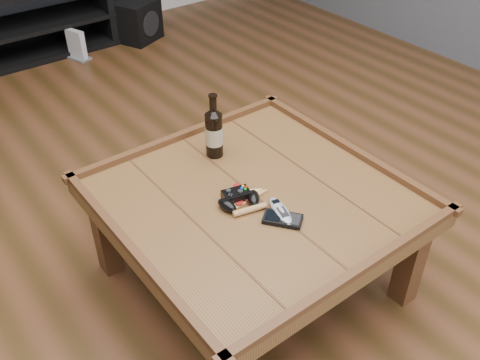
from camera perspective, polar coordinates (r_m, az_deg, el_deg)
ground at (r=2.22m, az=1.37°, el=-10.75°), size 6.00×6.00×0.00m
baseboard at (r=4.54m, az=-23.49°, el=13.43°), size 5.00×0.02×0.10m
coffee_table at (r=1.95m, az=1.53°, el=-3.01°), size 1.03×1.03×0.48m
media_console at (r=4.26m, az=-23.13°, el=14.93°), size 1.40×0.45×0.50m
beer_bottle at (r=2.07m, az=-2.79°, el=5.18°), size 0.07×0.07×0.27m
game_controller at (r=1.87m, az=-0.14°, el=-2.02°), size 0.17×0.13×0.05m
pizza_slice at (r=1.89m, az=0.15°, el=-2.03°), size 0.18×0.24×0.02m
smartphone at (r=1.81m, az=4.57°, el=-4.16°), size 0.14×0.15×0.02m
remote_control at (r=1.83m, az=4.40°, el=-3.38°), size 0.09×0.17×0.02m
subwoofer at (r=4.38m, az=-11.10°, el=16.38°), size 0.40×0.40×0.30m
game_console at (r=4.15m, az=-17.02°, el=13.51°), size 0.15×0.19×0.22m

